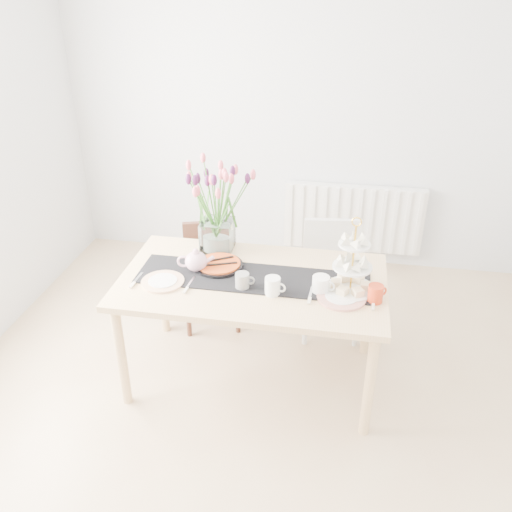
% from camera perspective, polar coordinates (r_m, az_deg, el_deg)
% --- Properties ---
extents(room_shell, '(4.50, 4.50, 4.50)m').
position_cam_1_polar(room_shell, '(2.52, -0.54, 1.86)').
color(room_shell, tan).
rests_on(room_shell, ground).
extents(radiator, '(1.20, 0.08, 0.60)m').
position_cam_1_polar(radiator, '(4.83, 10.18, 3.94)').
color(radiator, white).
rests_on(radiator, room_shell).
extents(dining_table, '(1.60, 0.90, 0.75)m').
position_cam_1_polar(dining_table, '(3.31, -0.36, -3.53)').
color(dining_table, tan).
rests_on(dining_table, ground).
extents(chair_brown, '(0.49, 0.49, 0.75)m').
position_cam_1_polar(chair_brown, '(4.05, -4.86, -1.10)').
color(chair_brown, '#3D1E16').
rests_on(chair_brown, ground).
extents(chair_white, '(0.45, 0.45, 0.82)m').
position_cam_1_polar(chair_white, '(3.94, 7.92, -1.41)').
color(chair_white, silver).
rests_on(chair_white, ground).
extents(table_runner, '(1.40, 0.35, 0.01)m').
position_cam_1_polar(table_runner, '(3.26, -0.36, -2.33)').
color(table_runner, black).
rests_on(table_runner, dining_table).
extents(tulip_vase, '(0.73, 0.73, 0.63)m').
position_cam_1_polar(tulip_vase, '(3.44, -4.24, 6.78)').
color(tulip_vase, silver).
rests_on(tulip_vase, dining_table).
extents(cake_stand, '(0.28, 0.28, 0.42)m').
position_cam_1_polar(cake_stand, '(3.14, 10.04, -1.76)').
color(cake_stand, gold).
rests_on(cake_stand, dining_table).
extents(teapot, '(0.25, 0.22, 0.14)m').
position_cam_1_polar(teapot, '(3.33, -6.32, -0.56)').
color(teapot, silver).
rests_on(teapot, dining_table).
extents(cream_jug, '(0.13, 0.13, 0.10)m').
position_cam_1_polar(cream_jug, '(3.13, 6.83, -3.00)').
color(cream_jug, white).
rests_on(cream_jug, dining_table).
extents(tart_tin, '(0.30, 0.30, 0.04)m').
position_cam_1_polar(tart_tin, '(3.38, -3.94, -0.98)').
color(tart_tin, black).
rests_on(tart_tin, dining_table).
extents(mug_grey, '(0.10, 0.10, 0.10)m').
position_cam_1_polar(mug_grey, '(3.15, -1.46, -2.64)').
color(mug_grey, gray).
rests_on(mug_grey, dining_table).
extents(mug_white, '(0.11, 0.11, 0.11)m').
position_cam_1_polar(mug_white, '(3.09, 1.75, -3.18)').
color(mug_white, white).
rests_on(mug_white, dining_table).
extents(mug_orange, '(0.12, 0.12, 0.10)m').
position_cam_1_polar(mug_orange, '(3.10, 12.46, -3.89)').
color(mug_orange, red).
rests_on(mug_orange, dining_table).
extents(plate_left, '(0.27, 0.27, 0.01)m').
position_cam_1_polar(plate_left, '(3.27, -9.79, -2.68)').
color(plate_left, white).
rests_on(plate_left, dining_table).
extents(plate_right, '(0.29, 0.29, 0.01)m').
position_cam_1_polar(plate_right, '(3.12, 8.98, -4.29)').
color(plate_right, silver).
rests_on(plate_right, dining_table).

